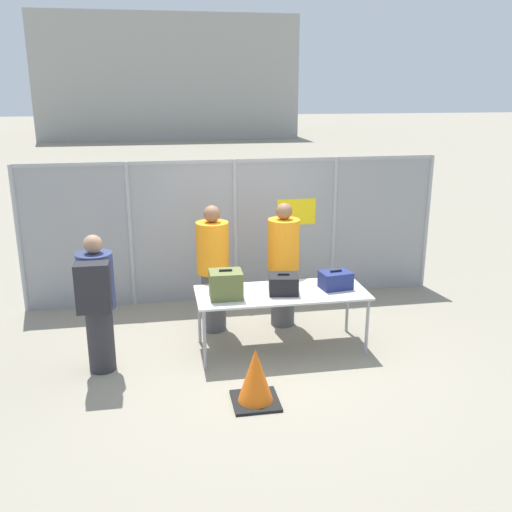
{
  "coord_description": "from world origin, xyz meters",
  "views": [
    {
      "loc": [
        -1.16,
        -6.38,
        3.17
      ],
      "look_at": [
        0.09,
        0.6,
        1.05
      ],
      "focal_mm": 40.0,
      "sensor_mm": 36.0,
      "label": 1
    }
  ],
  "objects_px": {
    "traffic_cone": "(255,378)",
    "security_worker_near": "(283,263)",
    "inspection_table": "(281,296)",
    "security_worker_far": "(213,267)",
    "suitcase_black": "(283,284)",
    "utility_trailer": "(277,241)",
    "suitcase_olive": "(226,285)",
    "suitcase_navy": "(336,280)",
    "traveler_hooded": "(97,299)"
  },
  "relations": [
    {
      "from": "suitcase_black",
      "to": "utility_trailer",
      "type": "height_order",
      "value": "suitcase_black"
    },
    {
      "from": "suitcase_olive",
      "to": "utility_trailer",
      "type": "relative_size",
      "value": 0.1
    },
    {
      "from": "suitcase_olive",
      "to": "suitcase_navy",
      "type": "bearing_deg",
      "value": 3.67
    },
    {
      "from": "suitcase_black",
      "to": "security_worker_far",
      "type": "relative_size",
      "value": 0.23
    },
    {
      "from": "traveler_hooded",
      "to": "traffic_cone",
      "type": "relative_size",
      "value": 2.66
    },
    {
      "from": "security_worker_near",
      "to": "security_worker_far",
      "type": "relative_size",
      "value": 1.0
    },
    {
      "from": "suitcase_black",
      "to": "utility_trailer",
      "type": "xyz_separation_m",
      "value": [
        0.7,
        3.57,
        -0.45
      ]
    },
    {
      "from": "suitcase_olive",
      "to": "traffic_cone",
      "type": "distance_m",
      "value": 1.29
    },
    {
      "from": "suitcase_navy",
      "to": "suitcase_olive",
      "type": "bearing_deg",
      "value": -176.33
    },
    {
      "from": "suitcase_olive",
      "to": "traveler_hooded",
      "type": "height_order",
      "value": "traveler_hooded"
    },
    {
      "from": "traveler_hooded",
      "to": "traffic_cone",
      "type": "distance_m",
      "value": 1.98
    },
    {
      "from": "suitcase_black",
      "to": "utility_trailer",
      "type": "bearing_deg",
      "value": 78.95
    },
    {
      "from": "inspection_table",
      "to": "security_worker_far",
      "type": "height_order",
      "value": "security_worker_far"
    },
    {
      "from": "traveler_hooded",
      "to": "suitcase_olive",
      "type": "bearing_deg",
      "value": -0.29
    },
    {
      "from": "suitcase_navy",
      "to": "suitcase_black",
      "type": "bearing_deg",
      "value": -176.15
    },
    {
      "from": "suitcase_navy",
      "to": "traffic_cone",
      "type": "height_order",
      "value": "suitcase_navy"
    },
    {
      "from": "traveler_hooded",
      "to": "security_worker_far",
      "type": "height_order",
      "value": "security_worker_far"
    },
    {
      "from": "traffic_cone",
      "to": "security_worker_near",
      "type": "bearing_deg",
      "value": 69.52
    },
    {
      "from": "security_worker_near",
      "to": "traveler_hooded",
      "type": "bearing_deg",
      "value": 41.04
    },
    {
      "from": "suitcase_navy",
      "to": "traffic_cone",
      "type": "distance_m",
      "value": 1.81
    },
    {
      "from": "traffic_cone",
      "to": "suitcase_black",
      "type": "bearing_deg",
      "value": 64.6
    },
    {
      "from": "inspection_table",
      "to": "security_worker_near",
      "type": "bearing_deg",
      "value": 75.74
    },
    {
      "from": "suitcase_olive",
      "to": "security_worker_near",
      "type": "distance_m",
      "value": 1.22
    },
    {
      "from": "suitcase_black",
      "to": "security_worker_near",
      "type": "distance_m",
      "value": 0.81
    },
    {
      "from": "inspection_table",
      "to": "traveler_hooded",
      "type": "height_order",
      "value": "traveler_hooded"
    },
    {
      "from": "suitcase_black",
      "to": "traffic_cone",
      "type": "bearing_deg",
      "value": -115.4
    },
    {
      "from": "suitcase_navy",
      "to": "security_worker_far",
      "type": "relative_size",
      "value": 0.24
    },
    {
      "from": "security_worker_far",
      "to": "suitcase_navy",
      "type": "bearing_deg",
      "value": 129.69
    },
    {
      "from": "inspection_table",
      "to": "security_worker_near",
      "type": "relative_size",
      "value": 1.22
    },
    {
      "from": "traffic_cone",
      "to": "utility_trailer",
      "type": "bearing_deg",
      "value": 75.23
    },
    {
      "from": "suitcase_black",
      "to": "traveler_hooded",
      "type": "distance_m",
      "value": 2.18
    },
    {
      "from": "security_worker_near",
      "to": "security_worker_far",
      "type": "xyz_separation_m",
      "value": [
        -0.95,
        -0.01,
        0.0
      ]
    },
    {
      "from": "suitcase_black",
      "to": "suitcase_navy",
      "type": "relative_size",
      "value": 0.98
    },
    {
      "from": "inspection_table",
      "to": "suitcase_navy",
      "type": "relative_size",
      "value": 5.15
    },
    {
      "from": "security_worker_near",
      "to": "utility_trailer",
      "type": "height_order",
      "value": "security_worker_near"
    },
    {
      "from": "inspection_table",
      "to": "suitcase_olive",
      "type": "bearing_deg",
      "value": -173.49
    },
    {
      "from": "inspection_table",
      "to": "suitcase_black",
      "type": "relative_size",
      "value": 5.28
    },
    {
      "from": "suitcase_black",
      "to": "utility_trailer",
      "type": "distance_m",
      "value": 3.67
    },
    {
      "from": "suitcase_olive",
      "to": "suitcase_black",
      "type": "distance_m",
      "value": 0.71
    },
    {
      "from": "suitcase_olive",
      "to": "security_worker_near",
      "type": "height_order",
      "value": "security_worker_near"
    },
    {
      "from": "suitcase_black",
      "to": "suitcase_navy",
      "type": "distance_m",
      "value": 0.67
    },
    {
      "from": "suitcase_olive",
      "to": "security_worker_far",
      "type": "distance_m",
      "value": 0.83
    },
    {
      "from": "suitcase_black",
      "to": "security_worker_far",
      "type": "bearing_deg",
      "value": 134.73
    },
    {
      "from": "suitcase_olive",
      "to": "security_worker_far",
      "type": "height_order",
      "value": "security_worker_far"
    },
    {
      "from": "traveler_hooded",
      "to": "security_worker_near",
      "type": "relative_size",
      "value": 0.95
    },
    {
      "from": "inspection_table",
      "to": "traffic_cone",
      "type": "distance_m",
      "value": 1.38
    },
    {
      "from": "security_worker_near",
      "to": "traffic_cone",
      "type": "height_order",
      "value": "security_worker_near"
    },
    {
      "from": "traffic_cone",
      "to": "suitcase_navy",
      "type": "bearing_deg",
      "value": 44.54
    },
    {
      "from": "suitcase_olive",
      "to": "utility_trailer",
      "type": "distance_m",
      "value": 3.91
    },
    {
      "from": "security_worker_near",
      "to": "utility_trailer",
      "type": "xyz_separation_m",
      "value": [
        0.52,
        2.78,
        -0.45
      ]
    }
  ]
}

